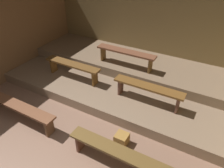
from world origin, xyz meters
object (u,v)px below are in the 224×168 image
Objects in this scene: bench_middle_center at (126,54)px; wooden_crate_floor at (122,139)px; bench_floor_right at (126,157)px; bench_floor_left at (15,106)px; bench_lower_left at (73,66)px; bench_lower_right at (148,89)px.

wooden_crate_floor is (0.99, -2.13, -0.75)m from bench_middle_center.
bench_middle_center reaches higher than bench_floor_right.
bench_floor_left is 1.34× the size of bench_lower_left.
bench_floor_left is 1.34× the size of bench_lower_right.
bench_lower_right reaches higher than bench_floor_left.
bench_lower_right is 1.40m from bench_middle_center.
bench_middle_center reaches higher than bench_lower_left.
bench_floor_left is 8.83× the size of wooden_crate_floor.
bench_floor_left is at bearing -99.78° from bench_lower_left.
bench_floor_right is at bearing 0.00° from bench_floor_left.
bench_lower_left is 6.59× the size of wooden_crate_floor.
bench_middle_center is at bearing 61.40° from bench_floor_left.
bench_lower_right is (-0.30, 1.73, 0.25)m from bench_floor_right.
wooden_crate_floor is at bearing 123.78° from bench_floor_right.
bench_floor_right is 1.34× the size of bench_lower_left.
bench_lower_left reaches higher than wooden_crate_floor.
bench_lower_left is (-2.47, 1.73, 0.25)m from bench_floor_right.
bench_middle_center is (-1.03, 0.91, 0.26)m from bench_lower_right.
bench_floor_right is 3.03m from bench_lower_left.
wooden_crate_floor is (-0.34, 0.51, -0.25)m from bench_floor_right.
bench_lower_right is (2.17, 0.00, 0.00)m from bench_lower_left.
bench_lower_right is 6.59× the size of wooden_crate_floor.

